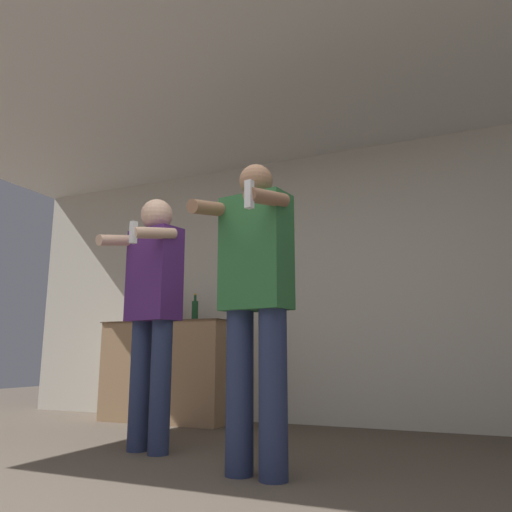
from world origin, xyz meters
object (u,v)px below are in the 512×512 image
at_px(bottle_red_label, 139,313).
at_px(person_woman_foreground, 255,297).
at_px(bottle_brown_liquor, 174,310).
at_px(bottle_tall_gin, 195,310).
at_px(person_man_side, 152,301).

distance_m(bottle_red_label, person_woman_foreground, 2.76).
xyz_separation_m(bottle_brown_liquor, bottle_tall_gin, (0.25, 0.00, -0.02)).
bearing_deg(person_woman_foreground, bottle_tall_gin, 129.00).
xyz_separation_m(bottle_red_label, person_man_side, (1.19, -1.44, -0.07)).
bearing_deg(person_man_side, person_woman_foreground, -20.20).
distance_m(bottle_red_label, person_man_side, 1.87).
bearing_deg(bottle_brown_liquor, person_man_side, -61.80).
height_order(bottle_brown_liquor, person_man_side, person_man_side).
bearing_deg(bottle_tall_gin, person_woman_foreground, -51.00).
xyz_separation_m(person_woman_foreground, person_man_side, (-0.91, 0.34, 0.05)).
bearing_deg(person_woman_foreground, person_man_side, 159.80).
bearing_deg(bottle_brown_liquor, bottle_tall_gin, 0.00).
bearing_deg(person_man_side, bottle_brown_liquor, 118.20).
distance_m(bottle_tall_gin, bottle_red_label, 0.67).
relative_size(person_woman_foreground, person_man_side, 0.99).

